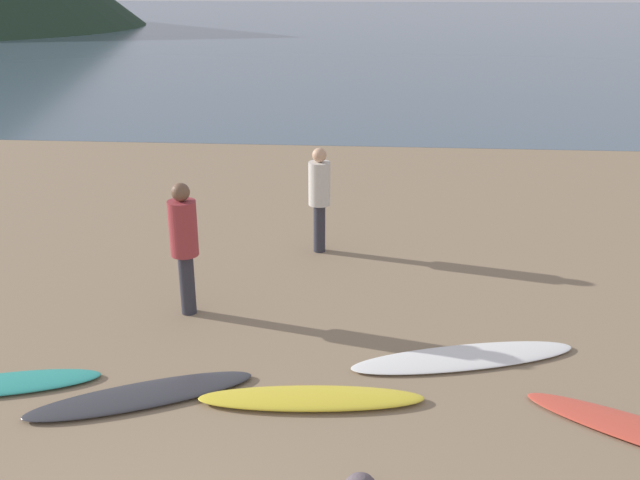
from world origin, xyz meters
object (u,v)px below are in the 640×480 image
object	(u,v)px
surfboard_2	(311,398)
person_0	(184,238)
surfboard_1	(142,395)
person_1	(319,192)
surfboard_3	(464,357)
surfboard_0	(7,384)

from	to	relation	value
surfboard_2	person_0	xyz separation A→B (m)	(-1.76, 1.90, 0.98)
surfboard_1	person_1	size ratio (longest dim) A/B	1.40
surfboard_1	surfboard_3	size ratio (longest dim) A/B	0.88
surfboard_1	person_1	world-z (taller)	person_1
surfboard_0	surfboard_3	size ratio (longest dim) A/B	0.72
surfboard_1	surfboard_2	size ratio (longest dim) A/B	1.00
surfboard_2	surfboard_3	distance (m)	1.92
surfboard_1	surfboard_2	distance (m)	1.75
surfboard_1	person_0	bearing A→B (deg)	65.90
surfboard_1	person_1	bearing A→B (deg)	46.13
surfboard_0	surfboard_1	distance (m)	1.50
surfboard_0	person_0	xyz separation A→B (m)	(1.49, 1.86, 0.99)
surfboard_0	surfboard_1	size ratio (longest dim) A/B	0.82
surfboard_2	person_0	world-z (taller)	person_0
surfboard_1	surfboard_3	world-z (taller)	surfboard_1
surfboard_1	surfboard_3	bearing A→B (deg)	-7.31
surfboard_1	surfboard_3	xyz separation A→B (m)	(3.40, 1.05, -0.01)
surfboard_2	surfboard_0	bearing A→B (deg)	174.72
surfboard_1	surfboard_2	world-z (taller)	surfboard_2
surfboard_1	person_1	xyz separation A→B (m)	(1.50, 4.24, 0.94)
surfboard_3	person_0	distance (m)	3.67
surfboard_0	surfboard_3	world-z (taller)	surfboard_0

